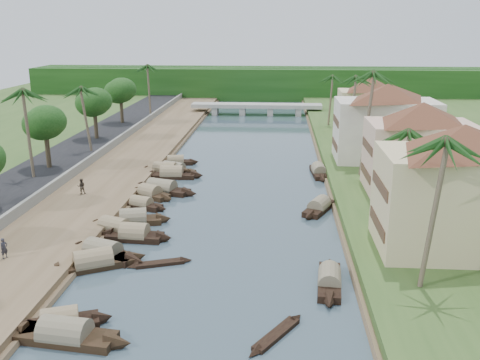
# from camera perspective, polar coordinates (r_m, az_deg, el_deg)

# --- Properties ---
(ground) EXTENTS (220.00, 220.00, 0.00)m
(ground) POSITION_cam_1_polar(r_m,az_deg,el_deg) (47.34, -2.02, -7.01)
(ground) COLOR #384A55
(ground) RESTS_ON ground
(left_bank) EXTENTS (10.00, 180.00, 0.80)m
(left_bank) POSITION_cam_1_polar(r_m,az_deg,el_deg) (69.04, -13.54, 0.39)
(left_bank) COLOR brown
(left_bank) RESTS_ON ground
(right_bank) EXTENTS (16.00, 180.00, 1.20)m
(right_bank) POSITION_cam_1_polar(r_m,az_deg,el_deg) (67.29, 16.18, -0.03)
(right_bank) COLOR #324F1F
(right_bank) RESTS_ON ground
(road) EXTENTS (8.00, 180.00, 1.40)m
(road) POSITION_cam_1_polar(r_m,az_deg,el_deg) (71.99, -20.02, 0.74)
(road) COLOR black
(road) RESTS_ON ground
(retaining_wall) EXTENTS (0.40, 180.00, 1.10)m
(retaining_wall) POSITION_cam_1_polar(r_m,az_deg,el_deg) (70.18, -16.86, 1.20)
(retaining_wall) COLOR slate
(retaining_wall) RESTS_ON left_bank
(treeline) EXTENTS (120.00, 14.00, 8.00)m
(treeline) POSITION_cam_1_polar(r_m,az_deg,el_deg) (144.09, 2.27, 10.30)
(treeline) COLOR #13390F
(treeline) RESTS_ON ground
(bridge) EXTENTS (28.00, 4.00, 2.40)m
(bridge) POSITION_cam_1_polar(r_m,az_deg,el_deg) (116.60, 1.77, 7.80)
(bridge) COLOR #9B9A91
(bridge) RESTS_ON ground
(building_near) EXTENTS (14.85, 14.85, 10.20)m
(building_near) POSITION_cam_1_polar(r_m,az_deg,el_deg) (45.31, 22.23, -0.73)
(building_near) COLOR beige
(building_near) RESTS_ON right_bank
(building_mid) EXTENTS (14.11, 14.11, 9.70)m
(building_mid) POSITION_cam_1_polar(r_m,az_deg,el_deg) (60.54, 18.62, 3.40)
(building_mid) COLOR #D6A797
(building_mid) RESTS_ON right_bank
(building_far) EXTENTS (15.59, 15.59, 10.20)m
(building_far) POSITION_cam_1_polar(r_m,az_deg,el_deg) (73.69, 15.29, 6.02)
(building_far) COLOR white
(building_far) RESTS_ON right_bank
(building_distant) EXTENTS (12.62, 12.62, 9.20)m
(building_distant) POSITION_cam_1_polar(r_m,az_deg,el_deg) (93.39, 13.61, 7.86)
(building_distant) COLOR beige
(building_distant) RESTS_ON right_bank
(sampan_0) EXTENTS (8.94, 2.80, 2.30)m
(sampan_0) POSITION_cam_1_polar(r_m,az_deg,el_deg) (35.61, -18.14, -15.45)
(sampan_0) COLOR black
(sampan_0) RESTS_ON ground
(sampan_1) EXTENTS (6.81, 3.86, 2.03)m
(sampan_1) POSITION_cam_1_polar(r_m,az_deg,el_deg) (36.98, -18.62, -14.25)
(sampan_1) COLOR black
(sampan_1) RESTS_ON ground
(sampan_2) EXTENTS (8.52, 5.64, 2.29)m
(sampan_2) POSITION_cam_1_polar(r_m,az_deg,el_deg) (44.57, -15.35, -8.55)
(sampan_2) COLOR black
(sampan_2) RESTS_ON ground
(sampan_3) EXTENTS (8.48, 4.75, 2.26)m
(sampan_3) POSITION_cam_1_polar(r_m,az_deg,el_deg) (46.31, -14.41, -7.52)
(sampan_3) COLOR black
(sampan_3) RESTS_ON ground
(sampan_4) EXTENTS (7.53, 4.48, 2.15)m
(sampan_4) POSITION_cam_1_polar(r_m,az_deg,el_deg) (51.38, -13.27, -5.04)
(sampan_4) COLOR black
(sampan_4) RESTS_ON ground
(sampan_5) EXTENTS (7.22, 2.30, 2.27)m
(sampan_5) POSITION_cam_1_polar(r_m,az_deg,el_deg) (49.36, -11.18, -5.80)
(sampan_5) COLOR black
(sampan_5) RESTS_ON ground
(sampan_6) EXTENTS (7.72, 3.41, 2.25)m
(sampan_6) POSITION_cam_1_polar(r_m,az_deg,el_deg) (53.20, -11.30, -4.17)
(sampan_6) COLOR black
(sampan_6) RESTS_ON ground
(sampan_7) EXTENTS (6.46, 3.55, 1.78)m
(sampan_7) POSITION_cam_1_polar(r_m,az_deg,el_deg) (57.54, -10.47, -2.58)
(sampan_7) COLOR black
(sampan_7) RESTS_ON ground
(sampan_8) EXTENTS (6.61, 4.80, 2.10)m
(sampan_8) POSITION_cam_1_polar(r_m,az_deg,el_deg) (60.98, -9.58, -1.45)
(sampan_8) COLOR black
(sampan_8) RESTS_ON ground
(sampan_9) EXTENTS (9.38, 4.61, 2.33)m
(sampan_9) POSITION_cam_1_polar(r_m,az_deg,el_deg) (62.52, -8.34, -0.95)
(sampan_9) COLOR black
(sampan_9) RESTS_ON ground
(sampan_10) EXTENTS (8.53, 2.80, 2.30)m
(sampan_10) POSITION_cam_1_polar(r_m,az_deg,el_deg) (70.30, -8.00, 0.99)
(sampan_10) COLOR black
(sampan_10) RESTS_ON ground
(sampan_11) EXTENTS (8.28, 2.28, 2.34)m
(sampan_11) POSITION_cam_1_polar(r_m,az_deg,el_deg) (68.35, -7.28, 0.58)
(sampan_11) COLOR black
(sampan_11) RESTS_ON ground
(sampan_12) EXTENTS (8.31, 4.91, 2.03)m
(sampan_12) POSITION_cam_1_polar(r_m,az_deg,el_deg) (70.86, -7.09, 1.13)
(sampan_12) COLOR black
(sampan_12) RESTS_ON ground
(sampan_13) EXTENTS (6.72, 2.42, 1.86)m
(sampan_13) POSITION_cam_1_polar(r_m,az_deg,el_deg) (74.88, -6.87, 1.95)
(sampan_13) COLOR black
(sampan_13) RESTS_ON ground
(sampan_14) EXTENTS (2.21, 8.21, 2.00)m
(sampan_14) POSITION_cam_1_polar(r_m,az_deg,el_deg) (40.90, 9.52, -10.50)
(sampan_14) COLOR black
(sampan_14) RESTS_ON ground
(sampan_15) EXTENTS (4.53, 7.52, 2.05)m
(sampan_15) POSITION_cam_1_polar(r_m,az_deg,el_deg) (56.32, 8.42, -2.88)
(sampan_15) COLOR black
(sampan_15) RESTS_ON ground
(sampan_16) EXTENTS (2.20, 8.52, 2.07)m
(sampan_16) POSITION_cam_1_polar(r_m,az_deg,el_deg) (70.00, 8.43, 0.90)
(sampan_16) COLOR black
(sampan_16) RESTS_ON ground
(canoe_0) EXTENTS (3.89, 5.53, 0.80)m
(canoe_0) POSITION_cam_1_polar(r_m,az_deg,el_deg) (34.67, 3.91, -16.14)
(canoe_0) COLOR black
(canoe_0) RESTS_ON ground
(canoe_1) EXTENTS (5.34, 2.63, 0.87)m
(canoe_1) POSITION_cam_1_polar(r_m,az_deg,el_deg) (44.16, -8.55, -8.82)
(canoe_1) COLOR black
(canoe_1) RESTS_ON ground
(canoe_2) EXTENTS (5.00, 3.23, 0.77)m
(canoe_2) POSITION_cam_1_polar(r_m,az_deg,el_deg) (71.82, -7.24, 1.08)
(canoe_2) COLOR black
(canoe_2) RESTS_ON ground
(palm_0) EXTENTS (3.20, 3.20, 11.89)m
(palm_0) POSITION_cam_1_polar(r_m,az_deg,el_deg) (36.58, 20.29, 3.61)
(palm_0) COLOR #72624C
(palm_0) RESTS_ON ground
(palm_1) EXTENTS (3.20, 3.20, 9.68)m
(palm_1) POSITION_cam_1_polar(r_m,az_deg,el_deg) (50.91, 16.85, 4.77)
(palm_1) COLOR #72624C
(palm_1) RESTS_ON ground
(palm_2) EXTENTS (3.20, 3.20, 13.74)m
(palm_2) POSITION_cam_1_polar(r_m,az_deg,el_deg) (64.43, 13.49, 10.78)
(palm_2) COLOR #72624C
(palm_2) RESTS_ON ground
(palm_3) EXTENTS (3.20, 3.20, 11.66)m
(palm_3) POSITION_cam_1_polar(r_m,az_deg,el_deg) (82.52, 12.15, 10.54)
(palm_3) COLOR #72624C
(palm_3) RESTS_ON ground
(palm_5) EXTENTS (3.20, 3.20, 11.71)m
(palm_5) POSITION_cam_1_polar(r_m,az_deg,el_deg) (65.93, -22.04, 8.63)
(palm_5) COLOR #72624C
(palm_5) RESTS_ON ground
(palm_6) EXTENTS (3.20, 3.20, 10.47)m
(palm_6) POSITION_cam_1_polar(r_m,az_deg,el_deg) (78.03, -16.18, 9.27)
(palm_6) COLOR #72624C
(palm_6) RESTS_ON ground
(palm_7) EXTENTS (3.20, 3.20, 10.29)m
(palm_7) POSITION_cam_1_polar(r_m,az_deg,el_deg) (98.34, 9.68, 10.74)
(palm_7) COLOR #72624C
(palm_7) RESTS_ON ground
(palm_8) EXTENTS (3.20, 3.20, 11.34)m
(palm_8) POSITION_cam_1_polar(r_m,az_deg,el_deg) (106.80, -9.77, 11.80)
(palm_8) COLOR #72624C
(palm_8) RESTS_ON ground
(tree_3) EXTENTS (4.88, 4.88, 7.68)m
(tree_3) POSITION_cam_1_polar(r_m,az_deg,el_deg) (70.60, -20.09, 5.69)
(tree_3) COLOR #443827
(tree_3) RESTS_ON ground
(tree_4) EXTENTS (5.10, 5.10, 7.80)m
(tree_4) POSITION_cam_1_polar(r_m,az_deg,el_deg) (87.28, -15.30, 7.94)
(tree_4) COLOR #443827
(tree_4) RESTS_ON ground
(tree_5) EXTENTS (5.21, 5.21, 7.99)m
(tree_5) POSITION_cam_1_polar(r_m,az_deg,el_deg) (100.84, -12.63, 9.24)
(tree_5) COLOR #443827
(tree_5) RESTS_ON ground
(tree_6) EXTENTS (4.66, 4.66, 7.30)m
(tree_6) POSITION_cam_1_polar(r_m,az_deg,el_deg) (75.16, 19.00, 5.99)
(tree_6) COLOR #443827
(tree_6) RESTS_ON ground
(person_near) EXTENTS (0.64, 0.73, 1.68)m
(person_near) POSITION_cam_1_polar(r_m,az_deg,el_deg) (46.58, -23.86, -6.67)
(person_near) COLOR #282830
(person_near) RESTS_ON left_bank
(person_far) EXTENTS (1.01, 0.91, 1.73)m
(person_far) POSITION_cam_1_polar(r_m,az_deg,el_deg) (61.09, -16.56, -0.65)
(person_far) COLOR #362E26
(person_far) RESTS_ON left_bank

